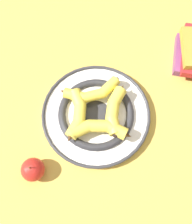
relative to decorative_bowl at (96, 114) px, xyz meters
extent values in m
plane|color=gold|center=(-0.03, -0.01, -0.02)|extent=(2.80, 2.80, 0.00)
cylinder|color=white|center=(0.00, 0.00, -0.01)|extent=(0.34, 0.34, 0.02)
torus|color=#2D2D33|center=(0.00, 0.00, 0.01)|extent=(0.25, 0.25, 0.02)
cylinder|color=#2D2D33|center=(0.00, 0.00, 0.00)|extent=(0.09, 0.09, 0.00)
torus|color=#333338|center=(0.00, 0.00, 0.01)|extent=(0.35, 0.35, 0.01)
cylinder|color=yellow|center=(-0.02, -0.08, 0.04)|extent=(0.04, 0.07, 0.03)
cylinder|color=yellow|center=(-0.04, -0.03, 0.04)|extent=(0.06, 0.07, 0.03)
cylinder|color=yellow|center=(-0.09, 0.01, 0.04)|extent=(0.07, 0.06, 0.03)
sphere|color=yellow|center=(-0.03, -0.05, 0.04)|extent=(0.03, 0.03, 0.03)
sphere|color=yellow|center=(-0.06, 0.00, 0.04)|extent=(0.03, 0.03, 0.03)
cone|color=#472D19|center=(-0.02, -0.12, 0.04)|extent=(0.03, 0.03, 0.03)
sphere|color=black|center=(-0.12, 0.02, 0.04)|extent=(0.02, 0.02, 0.02)
cylinder|color=yellow|center=(-0.07, 0.05, 0.04)|extent=(0.06, 0.05, 0.04)
cylinder|color=yellow|center=(-0.02, 0.05, 0.04)|extent=(0.06, 0.05, 0.04)
cylinder|color=yellow|center=(0.03, 0.07, 0.04)|extent=(0.06, 0.06, 0.04)
sphere|color=yellow|center=(-0.04, 0.04, 0.04)|extent=(0.04, 0.04, 0.04)
sphere|color=yellow|center=(0.01, 0.05, 0.04)|extent=(0.04, 0.04, 0.04)
cone|color=#472D19|center=(-0.09, 0.05, 0.04)|extent=(0.04, 0.03, 0.03)
sphere|color=black|center=(0.05, 0.08, 0.04)|extent=(0.02, 0.02, 0.02)
cylinder|color=yellow|center=(0.04, 0.08, 0.04)|extent=(0.04, 0.06, 0.04)
cylinder|color=yellow|center=(0.04, 0.03, 0.04)|extent=(0.06, 0.07, 0.04)
cylinder|color=yellow|center=(0.07, -0.02, 0.04)|extent=(0.07, 0.07, 0.04)
sphere|color=yellow|center=(0.04, 0.05, 0.04)|extent=(0.04, 0.04, 0.04)
sphere|color=yellow|center=(0.05, 0.00, 0.04)|extent=(0.04, 0.04, 0.04)
cone|color=#472D19|center=(0.04, 0.11, 0.04)|extent=(0.03, 0.04, 0.03)
sphere|color=black|center=(0.10, -0.04, 0.04)|extent=(0.02, 0.02, 0.02)
cylinder|color=yellow|center=(0.08, -0.04, 0.04)|extent=(0.06, 0.04, 0.04)
cylinder|color=yellow|center=(0.03, -0.04, 0.04)|extent=(0.06, 0.05, 0.04)
cylinder|color=yellow|center=(-0.02, -0.07, 0.04)|extent=(0.06, 0.06, 0.04)
sphere|color=yellow|center=(0.05, -0.04, 0.04)|extent=(0.04, 0.04, 0.04)
sphere|color=yellow|center=(0.00, -0.05, 0.04)|extent=(0.04, 0.04, 0.04)
cone|color=#472D19|center=(0.11, -0.04, 0.04)|extent=(0.04, 0.03, 0.03)
sphere|color=black|center=(-0.04, -0.09, 0.04)|extent=(0.02, 0.02, 0.02)
sphere|color=red|center=(0.23, -0.11, 0.02)|extent=(0.07, 0.07, 0.07)
cylinder|color=#4C3319|center=(0.23, -0.11, 0.06)|extent=(0.00, 0.00, 0.01)
camera|label=1|loc=(0.26, 0.10, 0.80)|focal=42.00mm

